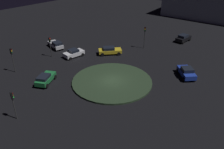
{
  "coord_description": "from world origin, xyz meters",
  "views": [
    {
      "loc": [
        23.09,
        21.59,
        18.5
      ],
      "look_at": [
        0.0,
        0.0,
        1.32
      ],
      "focal_mm": 37.94,
      "sensor_mm": 36.0,
      "label": 1
    }
  ],
  "objects_px": {
    "car_black": "(183,38)",
    "traffic_light_south": "(50,43)",
    "car_white": "(74,53)",
    "traffic_light_southeast": "(12,55)",
    "traffic_light_east": "(13,100)",
    "car_silver": "(56,44)",
    "car_yellow": "(110,50)",
    "car_green": "(45,79)",
    "car_blue": "(187,72)",
    "traffic_light_west": "(145,33)"
  },
  "relations": [
    {
      "from": "car_green",
      "to": "traffic_light_south",
      "type": "distance_m",
      "value": 10.16
    },
    {
      "from": "car_black",
      "to": "car_white",
      "type": "bearing_deg",
      "value": -24.84
    },
    {
      "from": "car_blue",
      "to": "traffic_light_west",
      "type": "relative_size",
      "value": 0.95
    },
    {
      "from": "car_silver",
      "to": "traffic_light_south",
      "type": "bearing_deg",
      "value": 144.66
    },
    {
      "from": "car_green",
      "to": "traffic_light_south",
      "type": "xyz_separation_m",
      "value": [
        -6.34,
        -7.7,
        1.94
      ]
    },
    {
      "from": "car_black",
      "to": "car_white",
      "type": "distance_m",
      "value": 24.28
    },
    {
      "from": "car_white",
      "to": "traffic_light_southeast",
      "type": "bearing_deg",
      "value": 173.16
    },
    {
      "from": "car_blue",
      "to": "traffic_light_east",
      "type": "xyz_separation_m",
      "value": [
        23.77,
        -9.93,
        1.88
      ]
    },
    {
      "from": "car_green",
      "to": "traffic_light_south",
      "type": "height_order",
      "value": "traffic_light_south"
    },
    {
      "from": "traffic_light_south",
      "to": "traffic_light_southeast",
      "type": "xyz_separation_m",
      "value": [
        7.75,
        0.86,
        0.27
      ]
    },
    {
      "from": "car_black",
      "to": "traffic_light_south",
      "type": "bearing_deg",
      "value": -27.72
    },
    {
      "from": "car_green",
      "to": "traffic_light_east",
      "type": "bearing_deg",
      "value": -176.69
    },
    {
      "from": "car_blue",
      "to": "traffic_light_south",
      "type": "height_order",
      "value": "traffic_light_south"
    },
    {
      "from": "car_yellow",
      "to": "traffic_light_east",
      "type": "relative_size",
      "value": 1.19
    },
    {
      "from": "car_green",
      "to": "traffic_light_southeast",
      "type": "relative_size",
      "value": 1.01
    },
    {
      "from": "car_black",
      "to": "car_silver",
      "type": "bearing_deg",
      "value": -36.38
    },
    {
      "from": "traffic_light_east",
      "to": "traffic_light_south",
      "type": "bearing_deg",
      "value": 52.28
    },
    {
      "from": "car_yellow",
      "to": "car_black",
      "type": "bearing_deg",
      "value": 16.22
    },
    {
      "from": "car_green",
      "to": "traffic_light_southeast",
      "type": "bearing_deg",
      "value": 71.24
    },
    {
      "from": "traffic_light_southeast",
      "to": "car_yellow",
      "type": "bearing_deg",
      "value": 36.96
    },
    {
      "from": "car_silver",
      "to": "traffic_light_west",
      "type": "relative_size",
      "value": 1.02
    },
    {
      "from": "car_blue",
      "to": "traffic_light_south",
      "type": "distance_m",
      "value": 24.73
    },
    {
      "from": "traffic_light_east",
      "to": "traffic_light_west",
      "type": "bearing_deg",
      "value": 13.93
    },
    {
      "from": "traffic_light_east",
      "to": "car_blue",
      "type": "bearing_deg",
      "value": -13.14
    },
    {
      "from": "car_silver",
      "to": "car_yellow",
      "type": "bearing_deg",
      "value": -141.7
    },
    {
      "from": "car_yellow",
      "to": "traffic_light_south",
      "type": "distance_m",
      "value": 11.27
    },
    {
      "from": "car_black",
      "to": "traffic_light_south",
      "type": "height_order",
      "value": "traffic_light_south"
    },
    {
      "from": "car_black",
      "to": "car_white",
      "type": "xyz_separation_m",
      "value": [
        21.57,
        -11.15,
        -0.06
      ]
    },
    {
      "from": "car_silver",
      "to": "car_white",
      "type": "relative_size",
      "value": 1.14
    },
    {
      "from": "car_green",
      "to": "car_silver",
      "type": "relative_size",
      "value": 0.94
    },
    {
      "from": "car_white",
      "to": "traffic_light_east",
      "type": "relative_size",
      "value": 1.06
    },
    {
      "from": "car_silver",
      "to": "car_yellow",
      "type": "relative_size",
      "value": 1.02
    },
    {
      "from": "car_yellow",
      "to": "car_silver",
      "type": "bearing_deg",
      "value": 157.11
    },
    {
      "from": "car_green",
      "to": "traffic_light_east",
      "type": "relative_size",
      "value": 1.13
    },
    {
      "from": "car_black",
      "to": "car_blue",
      "type": "relative_size",
      "value": 0.92
    },
    {
      "from": "traffic_light_west",
      "to": "traffic_light_southeast",
      "type": "distance_m",
      "value": 24.98
    },
    {
      "from": "car_yellow",
      "to": "traffic_light_west",
      "type": "distance_m",
      "value": 7.98
    },
    {
      "from": "car_black",
      "to": "car_yellow",
      "type": "height_order",
      "value": "car_black"
    },
    {
      "from": "car_silver",
      "to": "traffic_light_south",
      "type": "relative_size",
      "value": 1.19
    },
    {
      "from": "car_silver",
      "to": "car_white",
      "type": "xyz_separation_m",
      "value": [
        0.22,
        6.06,
        -0.04
      ]
    },
    {
      "from": "car_silver",
      "to": "car_blue",
      "type": "xyz_separation_m",
      "value": [
        -7.15,
        25.39,
        0.03
      ]
    },
    {
      "from": "traffic_light_east",
      "to": "traffic_light_southeast",
      "type": "relative_size",
      "value": 0.89
    },
    {
      "from": "car_silver",
      "to": "traffic_light_south",
      "type": "height_order",
      "value": "traffic_light_south"
    },
    {
      "from": "car_green",
      "to": "car_blue",
      "type": "distance_m",
      "value": 22.18
    },
    {
      "from": "traffic_light_southeast",
      "to": "car_green",
      "type": "bearing_deg",
      "value": -19.78
    },
    {
      "from": "car_black",
      "to": "traffic_light_east",
      "type": "xyz_separation_m",
      "value": [
        37.97,
        -1.74,
        1.89
      ]
    },
    {
      "from": "car_black",
      "to": "car_blue",
      "type": "height_order",
      "value": "car_blue"
    },
    {
      "from": "car_black",
      "to": "car_white",
      "type": "height_order",
      "value": "car_black"
    },
    {
      "from": "car_black",
      "to": "car_silver",
      "type": "height_order",
      "value": "car_black"
    },
    {
      "from": "traffic_light_west",
      "to": "traffic_light_south",
      "type": "height_order",
      "value": "traffic_light_west"
    }
  ]
}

